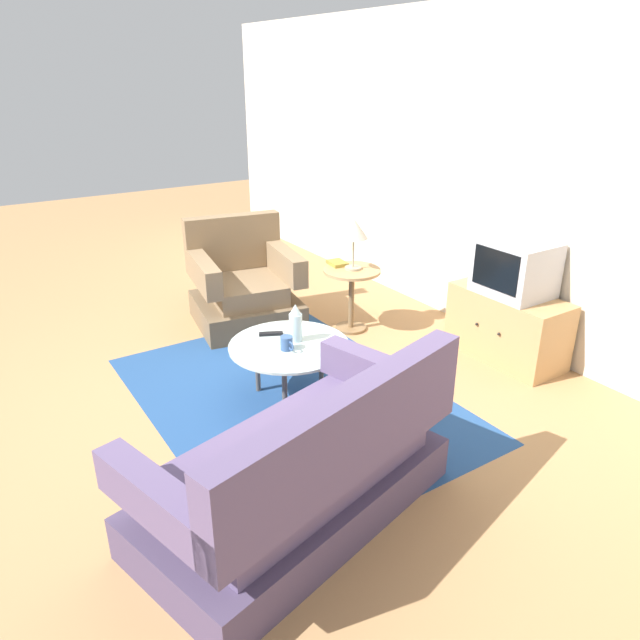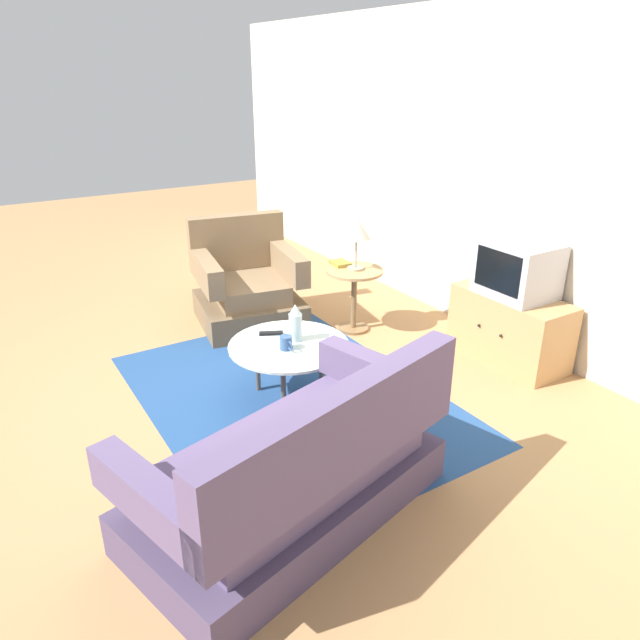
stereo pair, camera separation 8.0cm
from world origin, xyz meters
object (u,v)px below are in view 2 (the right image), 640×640
Objects in this scene: couch at (296,471)px; tv_remote_dark at (271,333)px; armchair at (247,288)px; vase at (295,323)px; side_table at (354,287)px; mug at (286,343)px; tv_stand at (509,327)px; table_lamp at (357,230)px; television at (518,269)px; book at (340,263)px; coffee_table at (289,348)px.

couch reaches higher than tv_remote_dark.
couch is at bearing 79.99° from armchair.
armchair is 1.45m from vase.
side_table is at bearing 52.35° from tv_remote_dark.
vase is 0.18m from mug.
tv_stand is 2.11× the size of table_lamp.
television is 2.66× the size of book.
armchair reaches higher than couch.
coffee_table is 1.89× the size of table_lamp.
side_table is at bearing -84.11° from table_lamp.
television is (-0.70, 2.36, 0.47)m from couch.
side_table is 1.39m from television.
tv_stand is 0.49m from television.
book reaches higher than tv_remote_dark.
television reaches higher than coffee_table.
coffee_table is 1.30m from side_table.
tv_stand is 1.54m from book.
book is (-0.98, 1.09, 0.11)m from mug.
vase is 2.02× the size of mug.
mug is (0.09, -0.13, -0.08)m from vase.
side_table is 1.35m from tv_stand.
couch is at bearing -26.48° from mug.
vase is at bearing -54.80° from table_lamp.
couch is 2.54m from table_lamp.
side_table is at bearing 125.54° from mug.
tv_stand is 3.47× the size of vase.
table_lamp is at bearing 33.26° from couch.
coffee_table is at bearing -55.55° from table_lamp.
table_lamp is at bearing 146.16° from armchair.
armchair is at bearing -133.93° from table_lamp.
couch reaches higher than tv_stand.
couch is 1.93× the size of tv_stand.
book is (-0.18, -0.03, 0.17)m from side_table.
armchair is 1.48m from coffee_table.
table_lamp is at bearing 95.89° from side_table.
mug is 0.27m from tv_remote_dark.
book is (-0.71, 1.06, 0.15)m from tv_remote_dark.
television is 1.95× the size of vase.
vase is at bearing -40.70° from book.
side_table is 1.23m from vase.
couch reaches higher than book.
tv_stand is at bearing 138.34° from armchair.
tv_remote_dark is at bearing -49.57° from book.
couch reaches higher than vase.
armchair is 1.80× the size of side_table.
television is at bearing 90.00° from tv_stand.
tv_stand is at bearing -90.00° from television.
tv_stand reaches higher than mug.
tv_stand is at bearing 1.77° from couch.
vase is at bearing -33.00° from tv_remote_dark.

